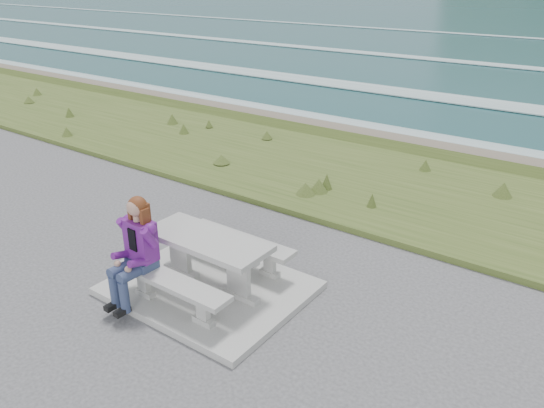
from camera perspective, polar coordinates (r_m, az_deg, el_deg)
name	(u,v)px	position (r m, az deg, el deg)	size (l,w,h in m)	color
concrete_slab	(210,288)	(7.61, -6.73, -8.95)	(2.60, 2.10, 0.10)	#A1A09B
picnic_table	(207,248)	(7.28, -6.97, -4.76)	(1.80, 0.75, 0.75)	#A1A09B
bench_landward	(171,286)	(6.98, -10.78, -8.62)	(1.80, 0.35, 0.45)	#A1A09B
bench_seaward	(240,244)	(7.85, -3.44, -4.30)	(1.80, 0.35, 0.45)	#A1A09B
grass_verge	(369,185)	(11.38, 10.39, 2.06)	(160.00, 4.50, 0.22)	#3B4F1D
shore_drop	(421,150)	(13.92, 15.71, 5.61)	(160.00, 0.80, 2.20)	#6E6253
seated_woman	(134,265)	(7.17, -14.67, -6.39)	(0.43, 0.74, 1.45)	navy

